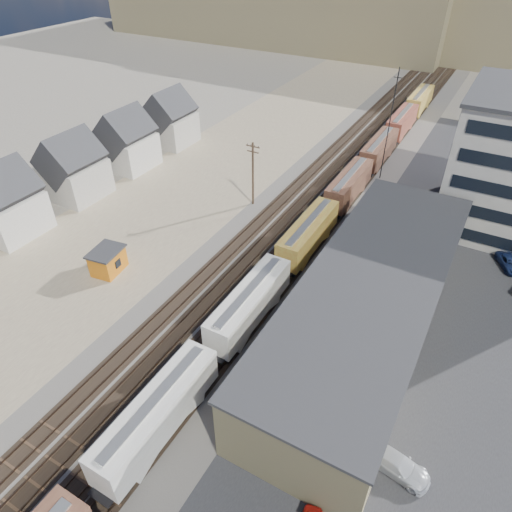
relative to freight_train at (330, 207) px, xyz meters
The scene contains 15 objects.
ground 42.65m from the freight_train, 95.12° to the right, with size 300.00×300.00×0.00m, color #6B6356.
ballast_bed 8.95m from the freight_train, 116.52° to the left, with size 18.00×200.00×0.06m, color #4C4742.
dirt_yard 24.08m from the freight_train, behind, with size 24.00×180.00×0.03m, color #7E6B56.
asphalt_lot 19.84m from the freight_train, 22.08° to the right, with size 26.00×120.00×0.04m, color #232326.
rail_tracks 9.17m from the freight_train, 119.73° to the left, with size 11.40×200.00×0.24m.
freight_train is the anchor object (origin of this frame).
warehouse 20.69m from the freight_train, 57.25° to the right, with size 12.40×40.40×7.25m.
utility_pole_north 12.56m from the freight_train, behind, with size 2.20×0.32×10.00m.
radio_mast 18.85m from the freight_train, 82.88° to the left, with size 1.20×0.16×18.00m.
townhouse_row 41.63m from the freight_train, 155.30° to the right, with size 8.15×68.16×10.47m.
hills_north 126.10m from the freight_train, 91.66° to the left, with size 265.00×80.00×32.00m.
maintenance_shed 30.75m from the freight_train, 130.10° to the right, with size 3.88×4.71×3.14m.
parked_car_white 37.37m from the freight_train, 66.58° to the right, with size 1.62×4.66×1.54m, color silver.
parked_car_silver 36.52m from the freight_train, 59.66° to the right, with size 2.18×5.37×1.56m, color #B4B7BD.
parked_car_blue 23.88m from the freight_train, ahead, with size 2.19×4.76×1.32m, color navy.
Camera 1 is at (21.74, -11.13, 35.63)m, focal length 32.00 mm.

